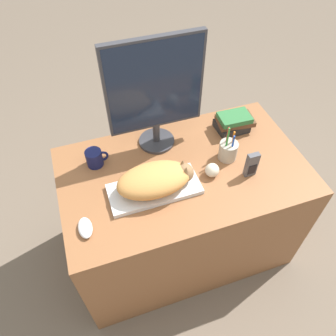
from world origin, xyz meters
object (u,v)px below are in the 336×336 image
at_px(book_stack, 233,122).
at_px(coffee_mug, 95,158).
at_px(cat, 157,179).
at_px(baseball, 212,170).
at_px(phone, 252,165).
at_px(keyboard, 154,189).
at_px(computer_mouse, 85,228).
at_px(monitor, 155,90).
at_px(pen_cup, 228,150).

bearing_deg(book_stack, coffee_mug, -178.74).
bearing_deg(cat, baseball, 0.70).
distance_m(coffee_mug, book_stack, 0.76).
height_order(cat, phone, cat).
height_order(keyboard, computer_mouse, computer_mouse).
height_order(coffee_mug, baseball, coffee_mug).
distance_m(baseball, book_stack, 0.36).
height_order(monitor, coffee_mug, monitor).
relative_size(coffee_mug, baseball, 1.63).
bearing_deg(coffee_mug, computer_mouse, -107.34).
bearing_deg(baseball, monitor, 121.35).
xyz_separation_m(computer_mouse, phone, (0.80, 0.05, 0.05)).
bearing_deg(keyboard, computer_mouse, -162.87).
xyz_separation_m(keyboard, monitor, (0.11, 0.30, 0.32)).
relative_size(keyboard, baseball, 6.19).
bearing_deg(computer_mouse, baseball, 9.70).
bearing_deg(phone, keyboard, 173.74).
relative_size(cat, pen_cup, 1.73).
relative_size(keyboard, computer_mouse, 4.00).
xyz_separation_m(monitor, coffee_mug, (-0.33, -0.05, -0.28)).
height_order(monitor, baseball, monitor).
xyz_separation_m(computer_mouse, book_stack, (0.87, 0.37, 0.03)).
xyz_separation_m(keyboard, phone, (0.46, -0.05, 0.05)).
bearing_deg(monitor, cat, -107.13).
relative_size(keyboard, cat, 1.18).
height_order(computer_mouse, pen_cup, pen_cup).
height_order(coffee_mug, pen_cup, pen_cup).
height_order(monitor, phone, monitor).
xyz_separation_m(monitor, baseball, (0.18, -0.30, -0.29)).
bearing_deg(phone, baseball, 162.69).
bearing_deg(pen_cup, coffee_mug, 165.11).
bearing_deg(cat, coffee_mug, 133.36).
distance_m(keyboard, computer_mouse, 0.35).
bearing_deg(coffee_mug, book_stack, 1.26).
relative_size(computer_mouse, book_stack, 0.52).
bearing_deg(baseball, book_stack, 47.77).
height_order(phone, book_stack, phone).
bearing_deg(keyboard, pen_cup, 11.58).
xyz_separation_m(pen_cup, book_stack, (0.12, 0.19, -0.00)).
bearing_deg(book_stack, cat, -152.48).
bearing_deg(baseball, coffee_mug, 154.13).
xyz_separation_m(coffee_mug, pen_cup, (0.63, -0.17, 0.01)).
relative_size(cat, coffee_mug, 3.23).
relative_size(cat, book_stack, 1.76).
distance_m(monitor, baseball, 0.46).
distance_m(keyboard, phone, 0.47).
distance_m(keyboard, pen_cup, 0.42).
bearing_deg(coffee_mug, keyboard, -48.36).
bearing_deg(monitor, phone, -44.76).
relative_size(pen_cup, phone, 1.53).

